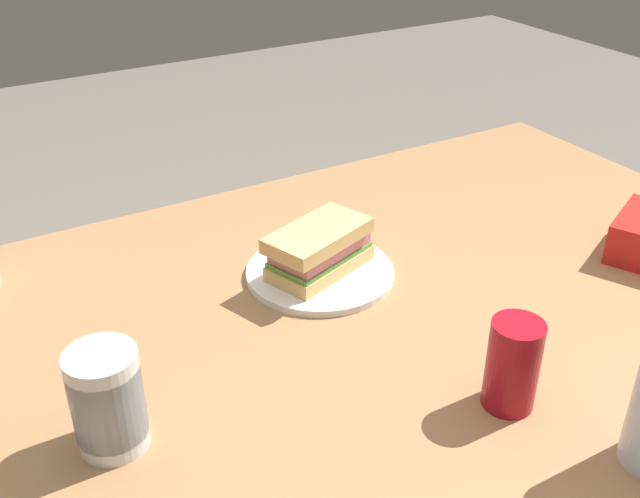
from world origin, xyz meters
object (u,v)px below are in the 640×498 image
(dining_table, at_px, (312,382))
(paper_plate, at_px, (320,273))
(soda_can_red, at_px, (513,365))
(plastic_cup_stack, at_px, (107,400))
(sandwich, at_px, (319,249))

(dining_table, height_order, paper_plate, paper_plate)
(paper_plate, relative_size, soda_can_red, 1.96)
(dining_table, bearing_deg, plastic_cup_stack, 11.82)
(paper_plate, bearing_deg, plastic_cup_stack, 26.66)
(paper_plate, relative_size, sandwich, 1.20)
(paper_plate, distance_m, soda_can_red, 0.39)
(soda_can_red, bearing_deg, dining_table, -59.53)
(dining_table, relative_size, sandwich, 8.78)
(dining_table, xyz_separation_m, sandwich, (-0.09, -0.13, 0.14))
(soda_can_red, distance_m, plastic_cup_stack, 0.48)
(soda_can_red, bearing_deg, plastic_cup_stack, -22.03)
(sandwich, bearing_deg, dining_table, 55.91)
(paper_plate, xyz_separation_m, soda_can_red, (-0.05, 0.38, 0.05))
(dining_table, bearing_deg, paper_plate, -124.34)
(dining_table, distance_m, paper_plate, 0.19)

